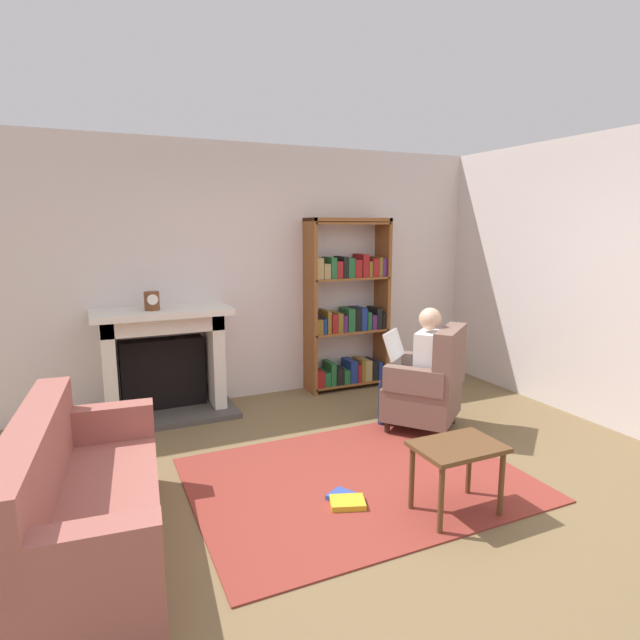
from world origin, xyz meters
name	(u,v)px	position (x,y,z in m)	size (l,w,h in m)	color
ground	(379,499)	(0.00, 0.00, 0.00)	(14.00, 14.00, 0.00)	brown
back_wall	(260,273)	(0.00, 2.55, 1.35)	(5.60, 0.10, 2.70)	silver
side_wall_right	(535,274)	(2.65, 1.25, 1.35)	(0.10, 5.20, 2.70)	silver
area_rug	(358,479)	(0.00, 0.30, 0.01)	(2.40, 1.80, 0.01)	maroon
fireplace	(164,359)	(-1.09, 2.30, 0.57)	(1.32, 0.64, 1.08)	#4C4742
mantel_clock	(152,301)	(-1.18, 2.20, 1.16)	(0.14, 0.14, 0.17)	brown
bookshelf	(348,309)	(0.96, 2.33, 0.92)	(0.96, 0.32, 1.94)	brown
armchair_reading	(429,385)	(1.05, 0.88, 0.42)	(0.89, 0.88, 0.97)	#331E14
seated_reader	(417,363)	(0.98, 0.98, 0.62)	(0.57, 0.59, 1.14)	white
sofa_floral	(82,508)	(-1.85, 0.11, 0.32)	(0.88, 1.76, 0.85)	#A0594F
side_table	(457,456)	(0.36, -0.36, 0.40)	(0.56, 0.39, 0.48)	brown
scattered_books	(346,500)	(-0.24, 0.03, 0.03)	(0.27, 0.32, 0.04)	#334CA5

